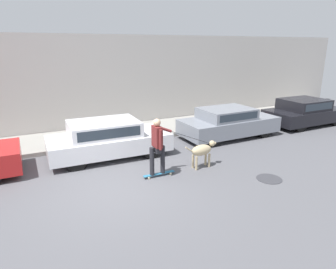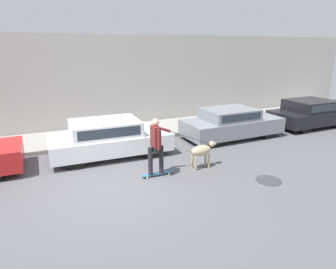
% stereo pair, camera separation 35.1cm
% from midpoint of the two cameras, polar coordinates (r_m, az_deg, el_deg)
% --- Properties ---
extents(ground_plane, '(36.00, 36.00, 0.00)m').
position_cam_midpoint_polar(ground_plane, '(8.30, -11.30, -10.15)').
color(ground_plane, '#545459').
extents(back_wall, '(32.00, 0.30, 4.16)m').
position_cam_midpoint_polar(back_wall, '(13.65, -19.00, 8.95)').
color(back_wall, '#B2ADA8').
rests_on(back_wall, ground_plane).
extents(sidewalk_curb, '(30.00, 2.53, 0.15)m').
position_cam_midpoint_polar(sidewalk_curb, '(12.66, -17.22, -0.74)').
color(sidewalk_curb, gray).
rests_on(sidewalk_curb, ground_plane).
extents(parked_car_1, '(4.09, 1.90, 1.26)m').
position_cam_midpoint_polar(parked_car_1, '(10.44, -12.32, -0.84)').
color(parked_car_1, black).
rests_on(parked_car_1, ground_plane).
extents(parked_car_2, '(4.14, 1.80, 1.24)m').
position_cam_midpoint_polar(parked_car_2, '(12.61, 10.64, 2.19)').
color(parked_car_2, black).
rests_on(parked_car_2, ground_plane).
extents(parked_car_3, '(3.91, 1.85, 1.26)m').
position_cam_midpoint_polar(parked_car_3, '(15.72, 23.97, 3.89)').
color(parked_car_3, black).
rests_on(parked_car_3, ground_plane).
extents(dog, '(1.15, 0.38, 0.82)m').
position_cam_midpoint_polar(dog, '(9.34, 5.45, -3.07)').
color(dog, tan).
rests_on(dog, ground_plane).
extents(skateboarder, '(2.35, 0.55, 1.74)m').
position_cam_midpoint_polar(skateboarder, '(8.52, -3.17, -1.84)').
color(skateboarder, beige).
rests_on(skateboarder, ground_plane).
extents(manhole_cover, '(0.72, 0.72, 0.01)m').
position_cam_midpoint_polar(manhole_cover, '(9.12, 17.67, -8.06)').
color(manhole_cover, '#38383D').
rests_on(manhole_cover, ground_plane).
extents(fire_hydrant, '(0.18, 0.18, 0.64)m').
position_cam_midpoint_polar(fire_hydrant, '(14.76, 16.16, 2.83)').
color(fire_hydrant, red).
rests_on(fire_hydrant, ground_plane).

